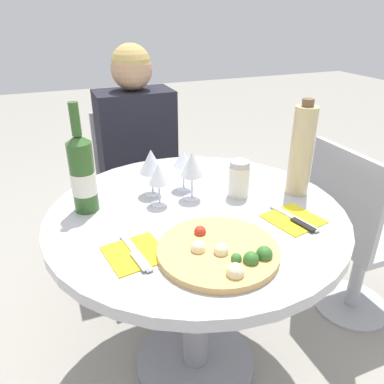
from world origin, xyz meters
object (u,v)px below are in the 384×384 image
(dining_table, at_px, (196,248))
(seated_diner, at_px, (143,179))
(chair_empty_side, at_px, (357,238))
(chair_behind_diner, at_px, (138,190))
(wine_bottle, at_px, (83,174))
(pizza_large, at_px, (220,251))
(tall_carafe, at_px, (301,151))

(dining_table, bearing_deg, seated_diner, 89.81)
(chair_empty_side, bearing_deg, chair_behind_diner, -137.12)
(dining_table, distance_m, wine_bottle, 0.45)
(chair_empty_side, height_order, pizza_large, chair_empty_side)
(pizza_large, height_order, tall_carafe, tall_carafe)
(chair_behind_diner, height_order, tall_carafe, tall_carafe)
(seated_diner, bearing_deg, pizza_large, 87.69)
(chair_behind_diner, distance_m, tall_carafe, 1.05)
(tall_carafe, bearing_deg, chair_empty_side, 5.53)
(chair_empty_side, bearing_deg, tall_carafe, -84.47)
(dining_table, xyz_separation_m, chair_behind_diner, (0.00, 0.85, -0.16))
(pizza_large, relative_size, tall_carafe, 0.99)
(chair_behind_diner, relative_size, tall_carafe, 2.48)
(chair_behind_diner, xyz_separation_m, tall_carafe, (0.37, -0.86, 0.47))
(chair_behind_diner, xyz_separation_m, chair_empty_side, (0.77, -0.83, 0.00))
(pizza_large, bearing_deg, wine_bottle, 126.97)
(pizza_large, bearing_deg, chair_empty_side, 18.97)
(pizza_large, xyz_separation_m, wine_bottle, (-0.29, 0.39, 0.11))
(pizza_large, xyz_separation_m, tall_carafe, (0.41, 0.24, 0.14))
(seated_diner, distance_m, chair_empty_side, 1.04)
(chair_empty_side, bearing_deg, pizza_large, -71.03)
(chair_behind_diner, bearing_deg, chair_empty_side, 132.88)
(dining_table, height_order, chair_empty_side, chair_empty_side)
(chair_empty_side, distance_m, wine_bottle, 1.19)
(chair_empty_side, distance_m, pizza_large, 0.91)
(tall_carafe, bearing_deg, chair_behind_diner, 113.47)
(dining_table, xyz_separation_m, chair_empty_side, (0.77, 0.02, -0.16))
(wine_bottle, bearing_deg, seated_diner, 60.19)
(chair_empty_side, height_order, wine_bottle, wine_bottle)
(dining_table, relative_size, chair_empty_side, 1.17)
(chair_empty_side, xyz_separation_m, wine_bottle, (-1.10, 0.11, 0.44))
(chair_empty_side, bearing_deg, wine_bottle, -95.77)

